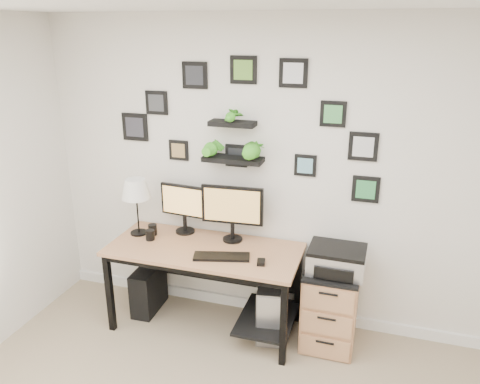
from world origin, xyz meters
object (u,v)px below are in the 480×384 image
at_px(desk, 210,260).
at_px(table_lamp, 136,190).
at_px(printer, 337,260).
at_px(pc_tower_grey, 272,306).
at_px(pc_tower_black, 149,289).
at_px(mug, 150,235).
at_px(file_cabinet, 330,306).
at_px(monitor_right, 232,209).
at_px(monitor_left, 184,205).

xyz_separation_m(desk, table_lamp, (-0.69, 0.06, 0.53)).
bearing_deg(printer, pc_tower_grey, 178.97).
bearing_deg(pc_tower_black, mug, -38.95).
bearing_deg(file_cabinet, desk, -176.73).
relative_size(monitor_right, file_cabinet, 0.79).
relative_size(table_lamp, pc_tower_grey, 0.97).
distance_m(table_lamp, printer, 1.78).
distance_m(mug, pc_tower_grey, 1.20).
xyz_separation_m(pc_tower_black, printer, (1.67, -0.00, 0.56)).
bearing_deg(monitor_right, monitor_left, 175.42).
xyz_separation_m(table_lamp, pc_tower_grey, (1.22, -0.01, -0.91)).
relative_size(monitor_left, file_cabinet, 0.66).
distance_m(mug, pc_tower_black, 0.60).
xyz_separation_m(monitor_left, file_cabinet, (1.33, -0.15, -0.67)).
bearing_deg(mug, monitor_left, 46.11).
xyz_separation_m(table_lamp, file_cabinet, (1.71, -0.00, -0.82)).
xyz_separation_m(monitor_left, printer, (1.36, -0.16, -0.24)).
relative_size(desk, printer, 3.64).
relative_size(table_lamp, pc_tower_black, 1.21).
relative_size(table_lamp, mug, 5.74).
height_order(desk, mug, mug).
distance_m(monitor_left, printer, 1.39).
relative_size(desk, pc_tower_black, 3.83).
bearing_deg(monitor_right, pc_tower_grey, -17.08).
relative_size(pc_tower_black, printer, 0.95).
bearing_deg(table_lamp, file_cabinet, -0.09).
bearing_deg(monitor_left, desk, -33.06).
bearing_deg(table_lamp, pc_tower_grey, -0.61).
bearing_deg(mug, file_cabinet, 3.17).
distance_m(pc_tower_grey, printer, 0.73).
relative_size(table_lamp, file_cabinet, 0.76).
relative_size(mug, printer, 0.20).
relative_size(pc_tower_black, pc_tower_grey, 0.80).
height_order(monitor_right, pc_tower_grey, monitor_right).
distance_m(pc_tower_grey, file_cabinet, 0.49).
distance_m(monitor_right, table_lamp, 0.85).
distance_m(desk, monitor_left, 0.53).
bearing_deg(monitor_left, pc_tower_grey, -10.44).
xyz_separation_m(monitor_right, table_lamp, (-0.84, -0.11, 0.12)).
bearing_deg(file_cabinet, pc_tower_black, -179.45).
xyz_separation_m(mug, printer, (1.58, 0.07, -0.02)).
height_order(desk, printer, printer).
relative_size(mug, file_cabinet, 0.13).
relative_size(monitor_right, pc_tower_black, 1.26).
xyz_separation_m(desk, printer, (1.04, 0.04, 0.14)).
bearing_deg(desk, monitor_right, 48.92).
bearing_deg(pc_tower_grey, file_cabinet, 1.22).
bearing_deg(monitor_right, desk, -131.08).
height_order(monitor_left, printer, monitor_left).
distance_m(monitor_left, pc_tower_grey, 1.15).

